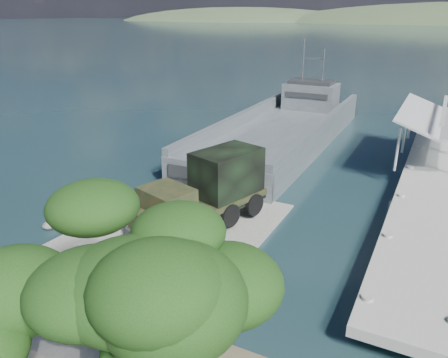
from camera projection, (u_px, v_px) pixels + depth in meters
ground at (164, 242)px, 24.78m from camera, size 1400.00×1400.00×0.00m
boat_ramp at (154, 246)px, 23.86m from camera, size 10.00×18.00×0.50m
shoreline_rocks at (88, 217)px, 27.81m from camera, size 3.20×5.60×0.90m
pier at (436, 156)px, 34.34m from camera, size 6.40×44.00×6.10m
landing_craft at (281, 136)px, 43.01m from camera, size 9.04×34.42×10.19m
military_truck at (208, 190)px, 25.37m from camera, size 5.20×9.25×4.12m
soldier at (159, 212)px, 25.18m from camera, size 0.76×0.56×1.90m
overhang_tree at (112, 274)px, 11.03m from camera, size 8.32×7.66×7.55m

